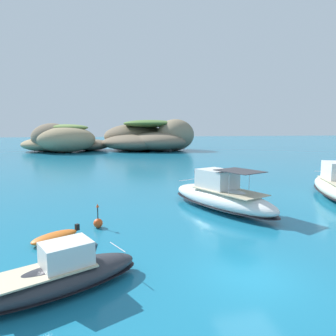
{
  "coord_description": "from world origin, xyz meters",
  "views": [
    {
      "loc": [
        -5.61,
        -10.63,
        6.02
      ],
      "look_at": [
        -0.08,
        16.64,
        2.3
      ],
      "focal_mm": 32.07,
      "sensor_mm": 36.0,
      "label": 1
    }
  ],
  "objects_px": {
    "islet_large": "(148,139)",
    "motorboat_charcoal": "(60,276)",
    "channel_buoy": "(98,222)",
    "motorboat_white": "(221,196)",
    "dinghy_tender": "(55,237)",
    "islet_small": "(62,140)"
  },
  "relations": [
    {
      "from": "islet_large",
      "to": "motorboat_charcoal",
      "type": "xyz_separation_m",
      "value": [
        -13.16,
        -73.39,
        -2.43
      ]
    },
    {
      "from": "channel_buoy",
      "to": "motorboat_white",
      "type": "bearing_deg",
      "value": 15.42
    },
    {
      "from": "motorboat_charcoal",
      "to": "islet_large",
      "type": "bearing_deg",
      "value": 79.84
    },
    {
      "from": "islet_large",
      "to": "dinghy_tender",
      "type": "bearing_deg",
      "value": -101.8
    },
    {
      "from": "islet_small",
      "to": "motorboat_charcoal",
      "type": "height_order",
      "value": "islet_small"
    },
    {
      "from": "motorboat_charcoal",
      "to": "channel_buoy",
      "type": "bearing_deg",
      "value": 80.77
    },
    {
      "from": "motorboat_charcoal",
      "to": "islet_small",
      "type": "bearing_deg",
      "value": 97.76
    },
    {
      "from": "motorboat_white",
      "to": "dinghy_tender",
      "type": "bearing_deg",
      "value": -159.22
    },
    {
      "from": "motorboat_charcoal",
      "to": "motorboat_white",
      "type": "distance_m",
      "value": 13.84
    },
    {
      "from": "channel_buoy",
      "to": "islet_large",
      "type": "bearing_deg",
      "value": 79.74
    },
    {
      "from": "motorboat_white",
      "to": "channel_buoy",
      "type": "distance_m",
      "value": 9.18
    },
    {
      "from": "motorboat_charcoal",
      "to": "motorboat_white",
      "type": "bearing_deg",
      "value": 43.8
    },
    {
      "from": "islet_small",
      "to": "motorboat_white",
      "type": "xyz_separation_m",
      "value": [
        19.48,
        -60.05,
        -1.96
      ]
    },
    {
      "from": "motorboat_charcoal",
      "to": "dinghy_tender",
      "type": "xyz_separation_m",
      "value": [
        -1.05,
        5.39,
        -0.4
      ]
    },
    {
      "from": "dinghy_tender",
      "to": "islet_small",
      "type": "bearing_deg",
      "value": 97.48
    },
    {
      "from": "islet_large",
      "to": "channel_buoy",
      "type": "bearing_deg",
      "value": -100.26
    },
    {
      "from": "motorboat_white",
      "to": "channel_buoy",
      "type": "relative_size",
      "value": 6.97
    },
    {
      "from": "islet_small",
      "to": "motorboat_charcoal",
      "type": "relative_size",
      "value": 3.74
    },
    {
      "from": "motorboat_white",
      "to": "channel_buoy",
      "type": "height_order",
      "value": "motorboat_white"
    },
    {
      "from": "islet_small",
      "to": "channel_buoy",
      "type": "bearing_deg",
      "value": -80.33
    },
    {
      "from": "dinghy_tender",
      "to": "channel_buoy",
      "type": "distance_m",
      "value": 2.82
    },
    {
      "from": "islet_small",
      "to": "dinghy_tender",
      "type": "distance_m",
      "value": 64.85
    }
  ]
}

